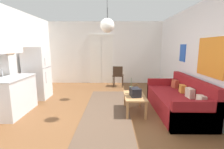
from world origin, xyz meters
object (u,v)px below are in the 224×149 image
(couch, at_px, (179,101))
(pendant_lamp_far, at_px, (108,27))
(coffee_table, at_px, (134,98))
(refrigerator, at_px, (37,73))
(accent_chair, at_px, (118,75))
(handbag, at_px, (135,92))
(bamboo_vase, at_px, (131,90))
(pendant_lamp_near, at_px, (107,25))

(couch, relative_size, pendant_lamp_far, 3.35)
(coffee_table, bearing_deg, pendant_lamp_far, 127.92)
(refrigerator, bearing_deg, accent_chair, 29.86)
(refrigerator, bearing_deg, couch, -15.19)
(handbag, xyz_separation_m, accent_chair, (-0.33, 2.64, -0.05))
(bamboo_vase, height_order, accent_chair, same)
(bamboo_vase, height_order, pendant_lamp_far, pendant_lamp_far)
(refrigerator, height_order, pendant_lamp_far, pendant_lamp_far)
(handbag, height_order, accent_chair, accent_chair)
(bamboo_vase, height_order, pendant_lamp_near, pendant_lamp_near)
(couch, height_order, coffee_table, couch)
(handbag, height_order, refrigerator, refrigerator)
(couch, xyz_separation_m, bamboo_vase, (-1.16, 0.10, 0.25))
(handbag, distance_m, pendant_lamp_near, 1.64)
(handbag, bearing_deg, pendant_lamp_far, 125.36)
(pendant_lamp_near, height_order, pendant_lamp_far, same)
(coffee_table, xyz_separation_m, refrigerator, (-2.84, 1.11, 0.42))
(couch, xyz_separation_m, accent_chair, (-1.42, 2.51, 0.21))
(handbag, relative_size, pendant_lamp_near, 0.42)
(accent_chair, bearing_deg, handbag, 104.70)
(coffee_table, height_order, accent_chair, accent_chair)
(couch, height_order, bamboo_vase, couch)
(couch, height_order, handbag, couch)
(handbag, height_order, pendant_lamp_near, pendant_lamp_near)
(couch, xyz_separation_m, handbag, (-1.09, -0.13, 0.26))
(refrigerator, relative_size, pendant_lamp_far, 2.47)
(refrigerator, height_order, pendant_lamp_near, pendant_lamp_near)
(couch, xyz_separation_m, refrigerator, (-3.93, 1.07, 0.51))
(handbag, bearing_deg, accent_chair, 97.15)
(pendant_lamp_far, bearing_deg, couch, -24.89)
(accent_chair, bearing_deg, coffee_table, 104.87)
(handbag, bearing_deg, refrigerator, 157.18)
(couch, relative_size, handbag, 6.62)
(couch, bearing_deg, pendant_lamp_near, -162.41)
(refrigerator, distance_m, pendant_lamp_far, 2.57)
(bamboo_vase, xyz_separation_m, pendant_lamp_far, (-0.60, 0.72, 1.60))
(refrigerator, xyz_separation_m, accent_chair, (2.52, 1.44, -0.31))
(handbag, bearing_deg, bamboo_vase, 108.49)
(coffee_table, relative_size, accent_chair, 1.06)
(couch, distance_m, refrigerator, 4.11)
(bamboo_vase, bearing_deg, accent_chair, 96.05)
(bamboo_vase, distance_m, pendant_lamp_far, 1.86)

